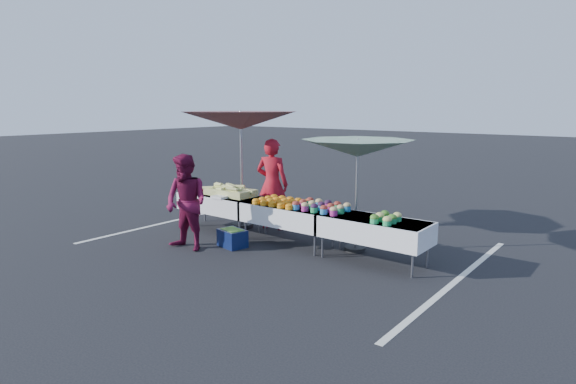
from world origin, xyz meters
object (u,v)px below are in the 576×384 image
Objects in this scene: table_left at (221,202)px; vendor at (272,184)px; customer at (186,203)px; table_right at (374,229)px; umbrella_left at (241,122)px; umbrella_right at (358,149)px; table_center at (288,214)px; storage_bin at (232,238)px.

table_left is 1.15m from vendor.
vendor is 1.10× the size of customer.
umbrella_left is (-3.36, 0.40, 1.68)m from table_right.
umbrella_right is (-0.57, 0.40, 1.25)m from table_right.
table_center and table_right have the same top height.
table_center is at bearing 43.62° from customer.
table_right is at bearing 19.62° from customer.
vendor is 1.46m from umbrella_left.
table_left is at bearing -120.94° from umbrella_left.
customer is at bearing -143.67° from umbrella_right.
storage_bin is (-0.70, -0.78, -0.41)m from table_center.
table_right is 3.78m from umbrella_left.
customer is at bearing 67.80° from vendor.
table_left is at bearing 156.31° from storage_bin.
storage_bin is (-1.93, -1.18, -1.67)m from umbrella_right.
table_left is 1.80m from table_center.
storage_bin is (0.29, -1.50, -0.79)m from vendor.
vendor reaches higher than storage_bin.
table_right reaches higher than storage_bin.
table_center is 0.79× the size of umbrella_right.
table_right is at bearing -6.79° from umbrella_left.
table_center is at bearing 127.99° from vendor.
umbrella_left is at bearing 95.30° from customer.
umbrella_right is at bearing 0.00° from umbrella_left.
table_left is 1.00× the size of table_right.
customer reaches higher than table_right.
table_left is 3.30m from umbrella_right.
customer is 3.04× the size of storage_bin.
vendor is 3.34× the size of storage_bin.
storage_bin is (-2.50, -0.78, -0.41)m from table_right.
umbrella_left is at bearing 180.00° from umbrella_right.
umbrella_left is 2.55m from storage_bin.
vendor is (-2.79, 0.72, 0.38)m from table_right.
umbrella_right is (2.79, 0.00, -0.42)m from umbrella_left.
table_right is at bearing 0.00° from table_left.
table_left is at bearing 180.00° from table_right.
table_right is (3.60, 0.00, 0.00)m from table_left.
umbrella_right is (1.23, 0.40, 1.25)m from table_center.
table_left is 0.79× the size of umbrella_right.
storage_bin is at bearing 85.00° from vendor.
table_left is at bearing 180.00° from table_center.
umbrella_left reaches higher than umbrella_right.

